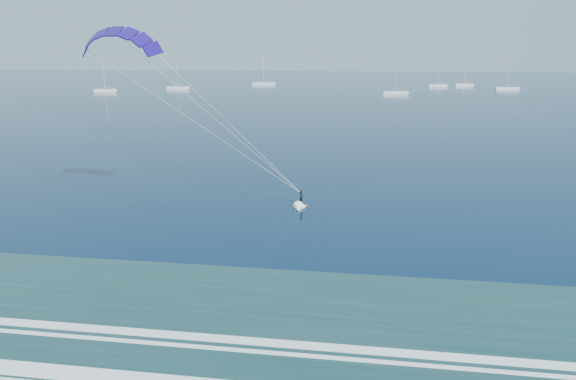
# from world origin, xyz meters

# --- Properties ---
(kitesurfer_rig) EXTENTS (20.85, 8.67, 18.10)m
(kitesurfer_rig) POSITION_xyz_m (-6.04, 31.51, 9.08)
(kitesurfer_rig) COLOR #BD7416
(kitesurfer_rig) RESTS_ON ground
(sailboat_0) EXTENTS (8.74, 2.40, 11.88)m
(sailboat_0) POSITION_xyz_m (-94.40, 180.52, 0.68)
(sailboat_0) COLOR silver
(sailboat_0) RESTS_ON ground
(sailboat_1) EXTENTS (9.46, 2.40, 12.88)m
(sailboat_1) POSITION_xyz_m (-71.48, 200.47, 0.69)
(sailboat_1) COLOR silver
(sailboat_1) RESTS_ON ground
(sailboat_2) EXTENTS (10.92, 2.40, 14.42)m
(sailboat_2) POSITION_xyz_m (-41.27, 237.78, 0.70)
(sailboat_2) COLOR silver
(sailboat_2) RESTS_ON ground
(sailboat_3) EXTENTS (8.84, 2.40, 12.25)m
(sailboat_3) POSITION_xyz_m (19.31, 184.85, 0.69)
(sailboat_3) COLOR silver
(sailboat_3) RESTS_ON ground
(sailboat_4) EXTENTS (7.90, 2.40, 10.86)m
(sailboat_4) POSITION_xyz_m (54.20, 241.65, 0.68)
(sailboat_4) COLOR silver
(sailboat_4) RESTS_ON ground
(sailboat_5) EXTENTS (9.32, 2.40, 12.64)m
(sailboat_5) POSITION_xyz_m (67.55, 217.22, 0.69)
(sailboat_5) COLOR silver
(sailboat_5) RESTS_ON ground
(sailboat_7) EXTENTS (8.02, 2.40, 11.01)m
(sailboat_7) POSITION_xyz_m (41.10, 233.81, 0.68)
(sailboat_7) COLOR silver
(sailboat_7) RESTS_ON ground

